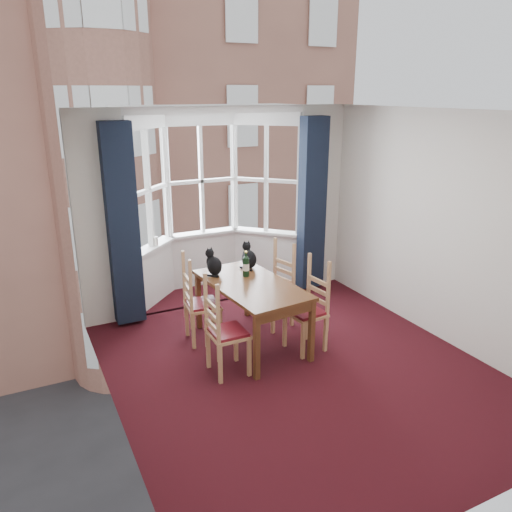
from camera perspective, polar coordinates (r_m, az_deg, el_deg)
floor at (r=5.77m, az=5.07°, el=-12.90°), size 4.50×4.50×0.00m
ceiling at (r=4.94m, az=6.01°, el=16.11°), size 4.50×4.50×0.00m
wall_left at (r=4.51m, az=-16.70°, el=-3.02°), size 0.00×4.50×4.50m
wall_right at (r=6.43m, az=20.86°, el=2.86°), size 0.00×4.50×4.50m
wall_near at (r=3.62m, az=24.76°, el=-9.39°), size 4.00×0.00×4.00m
wall_back_pier_left at (r=6.69m, az=-17.27°, el=3.80°), size 0.70×0.12×2.80m
wall_back_pier_right at (r=7.88m, az=7.14°, el=6.59°), size 0.70×0.12×2.80m
bay_window at (r=7.58m, az=-5.54°, el=6.18°), size 2.76×0.94×2.80m
curtain_left at (r=6.57m, az=-14.98°, el=3.30°), size 0.38×0.22×2.60m
curtain_right at (r=7.62m, az=6.42°, el=5.83°), size 0.38×0.22×2.60m
dining_table at (r=6.01m, az=-0.56°, el=-3.91°), size 0.97×1.62×0.80m
chair_left_near at (r=5.48m, az=-4.11°, el=-9.00°), size 0.40×0.42×0.92m
chair_left_far at (r=6.20m, az=-6.93°, el=-5.71°), size 0.44×0.46×0.92m
chair_right_near at (r=6.06m, az=6.37°, el=-6.30°), size 0.44×0.46×0.92m
chair_right_far at (r=6.64m, az=2.63°, el=-3.92°), size 0.49×0.50×0.92m
cat_left at (r=6.24m, az=-4.84°, el=-0.95°), size 0.25×0.29×0.35m
cat_right at (r=6.46m, az=-0.83°, el=-0.18°), size 0.19×0.27×0.35m
wine_bottle at (r=6.15m, az=-1.16°, el=-1.07°), size 0.08×0.08×0.32m
candle_tall at (r=7.30m, az=-11.36°, el=1.67°), size 0.06×0.06×0.13m
street at (r=37.61m, az=-21.64°, el=3.18°), size 80.00×80.00×0.00m
tenement_building at (r=18.43m, az=-18.63°, el=13.08°), size 18.40×7.80×15.20m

